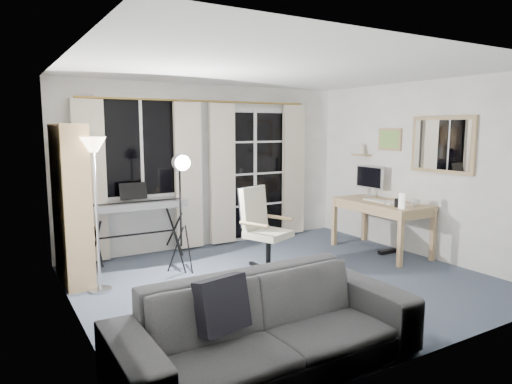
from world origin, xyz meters
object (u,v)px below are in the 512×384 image
Objects in this scene: office_chair at (260,223)px; keyboard_piano at (136,206)px; studio_light at (181,177)px; bookshelf at (69,209)px; desk at (381,208)px; mug at (415,202)px; torchiere_lamp at (94,168)px; sofa at (269,311)px; monitor at (369,178)px.

keyboard_piano is at bearing 109.82° from office_chair.
bookshelf is at bearing 164.12° from studio_light.
keyboard_piano reaches higher than desk.
desk is 0.53m from mug.
studio_light reaches higher than office_chair.
torchiere_lamp reaches higher than studio_light.
desk is (1.95, -0.10, 0.02)m from office_chair.
sofa is at bearing -72.90° from bookshelf.
office_chair is at bearing 163.74° from mug.
studio_light is (1.21, -0.36, 0.33)m from bookshelf.
keyboard_piano is 0.99m from studio_light.
keyboard_piano is at bearing 90.18° from sofa.
mug is (-0.10, -0.95, -0.22)m from monitor.
bookshelf reaches higher than studio_light.
mug is at bearing -13.48° from torchiere_lamp.
monitor is at bearing -7.32° from bookshelf.
bookshelf reaches higher than torchiere_lamp.
bookshelf reaches higher than mug.
studio_light is 12.33× the size of mug.
bookshelf is 15.02× the size of mug.
desk is at bearing 31.18° from sofa.
office_chair is (1.84, -0.34, -0.72)m from torchiere_lamp.
office_chair reaches higher than desk.
office_chair is (1.15, -1.27, -0.12)m from keyboard_piano.
bookshelf is 2.21m from office_chair.
torchiere_lamp reaches higher than sofa.
keyboard_piano is 3.39m from desk.
torchiere_lamp is 4.04m from mug.
bookshelf is 2.96m from sofa.
studio_light is 3.09m from mug.
monitor is at bearing -1.21° from studio_light.
mug is (3.89, -0.93, -0.55)m from torchiere_lamp.
office_chair is 0.76× the size of desk.
keyboard_piano is (0.69, 0.93, -0.61)m from torchiere_lamp.
office_chair reaches higher than mug.
bookshelf is 4.11m from desk.
torchiere_lamp is 3.88m from desk.
monitor is (3.99, 0.02, -0.33)m from torchiere_lamp.
office_chair is 2.14m from mug.
studio_light is 1.07× the size of desk.
keyboard_piano is 2.54× the size of monitor.
studio_light is at bearing 170.00° from desk.
office_chair is (2.05, -0.80, -0.24)m from bookshelf.
sofa is (-3.28, -2.33, -0.57)m from monitor.
office_chair reaches higher than sofa.
mug is at bearing -38.79° from office_chair.
torchiere_lamp is 2.58m from sofa.
desk is (3.10, -1.36, -0.09)m from keyboard_piano.
bookshelf is 1.71× the size of office_chair.
sofa is (-1.13, -1.98, -0.17)m from office_chair.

